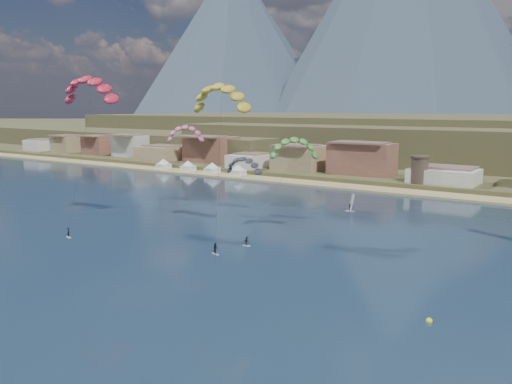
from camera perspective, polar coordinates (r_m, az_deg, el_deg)
ground at (r=74.83m, az=-14.15°, el=-10.91°), size 2400.00×2400.00×0.00m
beach at (r=163.16m, az=14.74°, el=0.11°), size 2200.00×12.00×0.90m
town at (r=193.02m, az=5.18°, el=4.08°), size 400.00×24.00×12.00m
watchtower at (r=168.35m, az=17.35°, el=2.37°), size 5.82×5.82×8.60m
beach_tents at (r=200.90m, az=-6.18°, el=3.04°), size 43.40×6.40×5.00m
kitesurfer_red at (r=116.02m, az=-17.64°, el=10.96°), size 13.98×14.50×33.02m
kitesurfer_yellow at (r=101.76m, az=-3.86°, el=10.60°), size 14.48×14.44×31.57m
kitesurfer_green at (r=99.98m, az=4.10°, el=5.07°), size 9.99×14.26×21.25m
distant_kite_pink at (r=129.76m, az=-7.68°, el=6.61°), size 9.80×8.29×22.40m
distant_kite_dark at (r=125.72m, az=-1.35°, el=3.22°), size 9.94×6.55×15.59m
windsurfer at (r=130.55m, az=10.25°, el=-1.49°), size 2.40×2.60×4.28m
buoy at (r=67.77m, az=18.32°, el=-13.17°), size 0.79×0.79×0.79m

